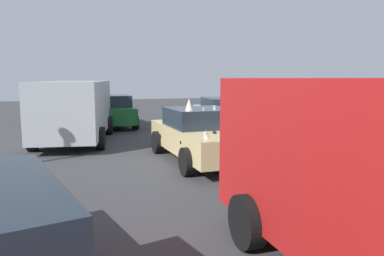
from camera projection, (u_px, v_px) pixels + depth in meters
ground_plane at (203, 160)px, 10.03m from camera, size 60.00×60.00×0.00m
art_car_decorated at (202, 135)px, 9.98m from camera, size 4.48×2.16×1.70m
parked_van_row_back_far at (75, 108)px, 12.83m from camera, size 5.58×2.89×2.11m
parked_sedan_behind_right at (111, 111)px, 16.81m from camera, size 4.09×2.10×1.46m
parked_sedan_near_left at (223, 113)px, 16.26m from camera, size 4.67×2.40×1.37m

